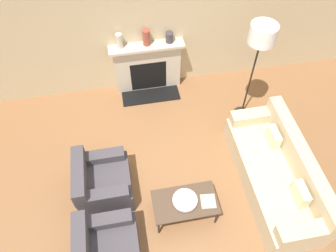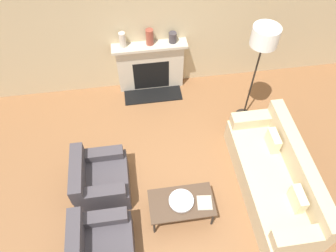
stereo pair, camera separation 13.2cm
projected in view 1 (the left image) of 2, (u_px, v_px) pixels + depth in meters
ground_plane at (180, 203)px, 5.03m from camera, size 18.00×18.00×0.00m
wall_back at (150, 19)px, 5.55m from camera, size 18.00×0.06×2.90m
fireplace at (148, 68)px, 6.20m from camera, size 1.36×0.59×1.03m
couch at (277, 174)px, 4.99m from camera, size 0.86×2.19×0.84m
armchair_near at (106, 251)px, 4.31m from camera, size 0.80×0.84×0.73m
armchair_far at (102, 182)px, 4.93m from camera, size 0.80×0.84×0.73m
coffee_table at (185, 203)px, 4.65m from camera, size 0.92×0.52×0.38m
bowl at (185, 200)px, 4.61m from camera, size 0.35×0.35×0.06m
book at (208, 201)px, 4.62m from camera, size 0.23×0.24×0.02m
floor_lamp at (261, 40)px, 4.83m from camera, size 0.41×0.41×1.93m
mantel_vase_left at (119, 41)px, 5.63m from camera, size 0.12×0.12×0.28m
mantel_vase_center_left at (146, 37)px, 5.68m from camera, size 0.13×0.13×0.29m
mantel_vase_center_right at (169, 37)px, 5.77m from camera, size 0.14×0.14×0.19m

